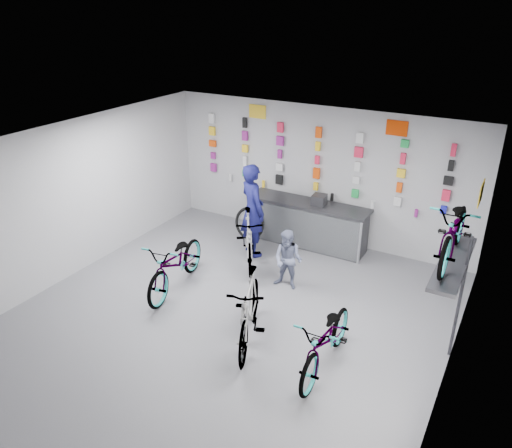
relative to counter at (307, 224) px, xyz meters
The scene contains 20 objects.
floor 3.57m from the counter, 90.00° to the right, with size 8.00×8.00×0.00m, color #57575C.
ceiling 4.34m from the counter, 90.00° to the right, with size 8.00×8.00×0.00m, color white.
wall_back 1.11m from the counter, 90.00° to the left, with size 7.00×7.00×0.00m, color #B0B0B2.
wall_left 5.08m from the counter, 134.67° to the right, with size 8.00×8.00×0.00m, color #B0B0B2.
wall_right 5.08m from the counter, 45.33° to the right, with size 8.00×8.00×0.00m, color #B0B0B2.
counter is the anchor object (origin of this frame).
merch_wall 1.38m from the counter, 94.09° to the left, with size 5.58×0.08×1.57m.
wall_bracket 4.18m from the counter, 35.12° to the right, with size 0.39×1.90×2.00m.
sign_left 2.73m from the counter, 163.67° to the left, with size 0.42×0.02×0.30m, color yellow.
sign_right 2.78m from the counter, 15.36° to the left, with size 0.42×0.02×0.30m, color #D13403.
sign_side 4.72m from the counter, 33.92° to the right, with size 0.02×0.40×0.30m, color yellow.
bike_left 3.19m from the counter, 115.22° to the right, with size 0.71×2.02×1.06m, color gray.
bike_center 3.64m from the counter, 80.23° to the right, with size 0.54×1.93×1.16m, color gray.
bike_right 4.07m from the counter, 61.77° to the right, with size 0.65×1.87×0.98m, color gray.
bike_service 1.53m from the counter, 116.77° to the right, with size 0.52×1.84×1.11m, color gray.
bike_wall 4.30m from the counter, 35.76° to the right, with size 0.63×1.80×0.95m, color gray.
clerk 1.36m from the counter, 131.39° to the right, with size 0.73×0.48×2.00m, color #101148.
customer 1.89m from the counter, 76.75° to the right, with size 0.57×0.44×1.17m, color slate.
spare_wheel 1.31m from the counter, 163.49° to the right, with size 0.77×0.26×0.76m.
register 0.67m from the counter, ahead, with size 0.28×0.30×0.22m, color black.
Camera 1 is at (3.92, -5.68, 5.03)m, focal length 35.00 mm.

